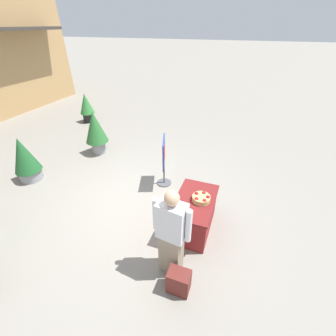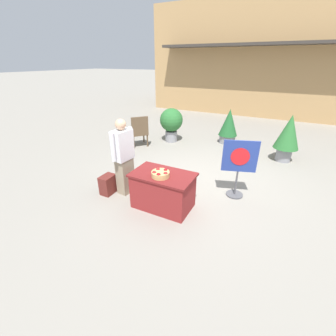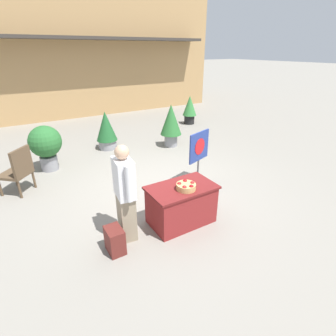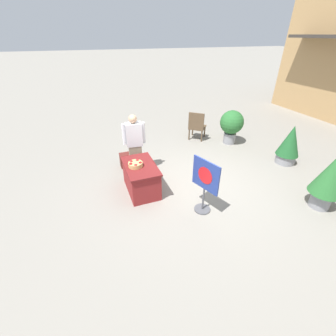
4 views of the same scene
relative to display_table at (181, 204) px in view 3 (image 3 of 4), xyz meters
name	(u,v)px [view 3 (image 3 of 4)]	position (x,y,z in m)	size (l,w,h in m)	color
ground_plane	(161,186)	(0.36, 1.35, -0.37)	(120.00, 120.00, 0.00)	gray
storefront_building	(72,54)	(1.07, 11.48, 2.29)	(12.95, 5.84, 5.31)	tan
display_table	(181,204)	(0.00, 0.00, 0.00)	(1.19, 0.72, 0.73)	maroon
apple_basket	(186,186)	(0.01, -0.11, 0.42)	(0.33, 0.33, 0.13)	tan
person_visitor	(125,194)	(-0.99, 0.12, 0.47)	(0.31, 0.61, 1.63)	gray
backpack	(115,240)	(-1.31, -0.11, -0.16)	(0.24, 0.34, 0.42)	maroon
poster_board	(199,155)	(1.19, 1.07, 0.34)	(0.67, 0.36, 1.25)	#4C4C51
patio_chair	(18,169)	(-2.37, 2.71, 0.19)	(0.78, 0.78, 1.03)	brown
potted_plant_near_right	(171,122)	(2.02, 3.60, 0.41)	(0.67, 0.67, 1.35)	gray
potted_plant_near_left	(106,129)	(0.18, 4.43, 0.26)	(0.64, 0.64, 1.18)	gray
potted_plant_far_left	(46,144)	(-1.66, 3.68, 0.34)	(0.80, 0.80, 1.17)	gray
potted_plant_far_right	(190,108)	(4.15, 5.56, 0.28)	(0.57, 0.57, 1.16)	black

